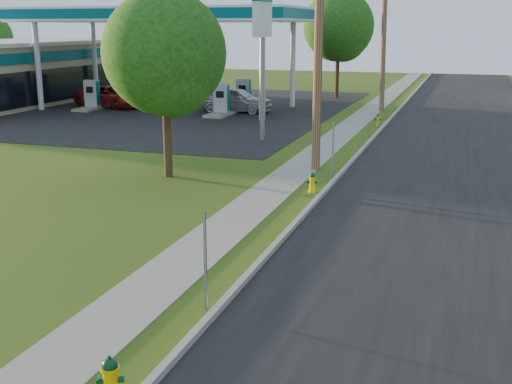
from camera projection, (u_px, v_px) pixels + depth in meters
road at (447, 240)px, 16.40m from camera, size 8.00×120.00×0.02m
curb at (296, 223)px, 17.60m from camera, size 0.15×120.00×0.15m
sidewalk at (236, 219)px, 18.15m from camera, size 1.50×120.00×0.03m
forecourt at (142, 107)px, 42.85m from camera, size 26.00×28.00×0.02m
utility_pole_mid at (319, 36)px, 23.13m from camera, size 1.40×0.32×9.80m
utility_pole_far at (384, 34)px, 39.70m from camera, size 1.40×0.32×9.50m
sign_post_near at (205, 262)px, 12.12m from camera, size 0.05×0.04×2.00m
sign_post_mid at (333, 150)px, 22.95m from camera, size 0.05×0.04×2.00m
sign_post_far at (380, 109)px, 34.16m from camera, size 0.05×0.04×2.00m
gas_canopy at (166, 16)px, 40.75m from camera, size 18.18×9.18×6.40m
fuel_pump_nw at (92, 98)px, 41.59m from camera, size 1.20×3.20×1.90m
fuel_pump_ne at (222, 104)px, 38.85m from camera, size 1.20×3.20×1.90m
fuel_pump_sw at (123, 92)px, 45.26m from camera, size 1.20×3.20×1.90m
fuel_pump_se at (243, 97)px, 42.52m from camera, size 1.20×3.20×1.90m
convenience_store at (3, 71)px, 45.66m from camera, size 10.40×22.40×4.25m
price_pylon at (262, 23)px, 29.25m from camera, size 0.34×2.04×6.85m
tree_verge at (166, 58)px, 22.14m from camera, size 4.33×4.33×6.56m
tree_lot at (340, 29)px, 47.04m from camera, size 5.19×5.19×7.87m
hydrant_near at (111, 381)px, 9.22m from camera, size 0.39×0.35×0.76m
hydrant_mid at (312, 182)px, 21.02m from camera, size 0.35×0.31×0.68m
hydrant_far at (378, 120)px, 34.81m from camera, size 0.35×0.31×0.69m
car_red at (112, 97)px, 42.64m from camera, size 5.61×3.52×1.45m
car_silver at (235, 99)px, 40.30m from camera, size 4.78×2.10×1.60m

